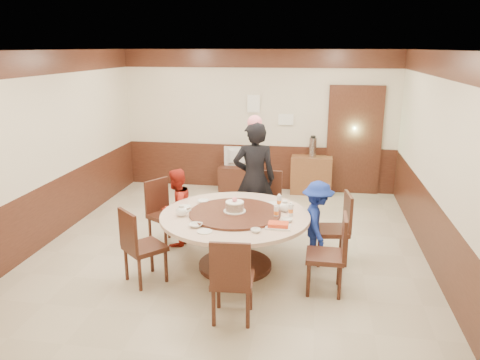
% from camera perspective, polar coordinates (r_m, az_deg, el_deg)
% --- Properties ---
extents(room, '(6.00, 6.04, 2.84)m').
position_cam_1_polar(room, '(6.69, -0.83, 0.65)').
color(room, '#BFB399').
rests_on(room, ground).
extents(banquet_table, '(1.94, 1.94, 0.78)m').
position_cam_1_polar(banquet_table, '(6.16, -0.61, -6.09)').
color(banquet_table, '#401E14').
rests_on(banquet_table, ground).
extents(chair_0, '(0.51, 0.50, 0.97)m').
position_cam_1_polar(chair_0, '(6.53, 11.18, -7.24)').
color(chair_0, '#401E14').
rests_on(chair_0, ground).
extents(chair_1, '(0.44, 0.45, 0.97)m').
position_cam_1_polar(chair_1, '(7.38, 3.31, -4.21)').
color(chair_1, '#401E14').
rests_on(chair_1, ground).
extents(chair_2, '(0.61, 0.61, 0.97)m').
position_cam_1_polar(chair_2, '(7.04, -9.00, -5.41)').
color(chair_2, '#401E14').
rests_on(chair_2, ground).
extents(chair_3, '(0.62, 0.62, 0.97)m').
position_cam_1_polar(chair_3, '(6.01, -11.63, -9.40)').
color(chair_3, '#401E14').
rests_on(chair_3, ground).
extents(chair_4, '(0.47, 0.48, 0.97)m').
position_cam_1_polar(chair_4, '(5.14, -0.94, -13.64)').
color(chair_4, '#401E14').
rests_on(chair_4, ground).
extents(chair_5, '(0.46, 0.45, 0.97)m').
position_cam_1_polar(chair_5, '(5.77, 10.47, -10.45)').
color(chair_5, '#401E14').
rests_on(chair_5, ground).
extents(person_standing, '(0.72, 0.55, 1.78)m').
position_cam_1_polar(person_standing, '(7.14, 1.75, 0.09)').
color(person_standing, black).
rests_on(person_standing, ground).
extents(person_red, '(0.63, 0.69, 1.15)m').
position_cam_1_polar(person_red, '(6.92, -7.73, -3.34)').
color(person_red, '#A62216').
rests_on(person_red, ground).
extents(person_blue, '(0.50, 0.78, 1.14)m').
position_cam_1_polar(person_blue, '(6.39, 9.39, -5.13)').
color(person_blue, navy).
rests_on(person_blue, ground).
extents(birthday_cake, '(0.29, 0.29, 0.20)m').
position_cam_1_polar(birthday_cake, '(6.07, -0.66, -3.24)').
color(birthday_cake, white).
rests_on(birthday_cake, banquet_table).
extents(teapot_left, '(0.17, 0.15, 0.13)m').
position_cam_1_polar(teapot_left, '(6.05, -7.12, -3.84)').
color(teapot_left, white).
rests_on(teapot_left, banquet_table).
extents(teapot_right, '(0.17, 0.15, 0.13)m').
position_cam_1_polar(teapot_right, '(6.20, 5.46, -3.29)').
color(teapot_right, white).
rests_on(teapot_right, banquet_table).
extents(bowl_0, '(0.16, 0.16, 0.04)m').
position_cam_1_polar(bowl_0, '(6.53, -4.51, -2.61)').
color(bowl_0, white).
rests_on(bowl_0, banquet_table).
extents(bowl_1, '(0.12, 0.12, 0.04)m').
position_cam_1_polar(bowl_1, '(5.51, 1.93, -6.18)').
color(bowl_1, white).
rests_on(bowl_1, banquet_table).
extents(bowl_2, '(0.16, 0.16, 0.04)m').
position_cam_1_polar(bowl_2, '(5.69, -5.42, -5.51)').
color(bowl_2, white).
rests_on(bowl_2, banquet_table).
extents(bowl_3, '(0.14, 0.14, 0.04)m').
position_cam_1_polar(bowl_3, '(5.85, 5.74, -4.89)').
color(bowl_3, white).
rests_on(bowl_3, banquet_table).
extents(bowl_4, '(0.15, 0.15, 0.04)m').
position_cam_1_polar(bowl_4, '(6.32, -6.66, -3.33)').
color(bowl_4, white).
rests_on(bowl_4, banquet_table).
extents(saucer_near, '(0.18, 0.18, 0.01)m').
position_cam_1_polar(saucer_near, '(5.53, -4.35, -6.27)').
color(saucer_near, white).
rests_on(saucer_near, banquet_table).
extents(saucer_far, '(0.18, 0.18, 0.01)m').
position_cam_1_polar(saucer_far, '(6.49, 4.07, -2.86)').
color(saucer_far, white).
rests_on(saucer_far, banquet_table).
extents(shrimp_platter, '(0.30, 0.20, 0.06)m').
position_cam_1_polar(shrimp_platter, '(5.65, 4.68, -5.55)').
color(shrimp_platter, white).
rests_on(shrimp_platter, banquet_table).
extents(bottle_0, '(0.06, 0.06, 0.16)m').
position_cam_1_polar(bottle_0, '(5.94, 4.44, -3.91)').
color(bottle_0, white).
rests_on(bottle_0, banquet_table).
extents(bottle_1, '(0.06, 0.06, 0.16)m').
position_cam_1_polar(bottle_1, '(6.03, 6.20, -3.67)').
color(bottle_1, white).
rests_on(bottle_1, banquet_table).
extents(bottle_2, '(0.06, 0.06, 0.16)m').
position_cam_1_polar(bottle_2, '(6.35, 4.79, -2.59)').
color(bottle_2, white).
rests_on(bottle_2, banquet_table).
extents(tv_stand, '(0.85, 0.45, 0.50)m').
position_cam_1_polar(tv_stand, '(9.57, 0.06, 0.21)').
color(tv_stand, '#401E14').
rests_on(tv_stand, ground).
extents(television, '(0.69, 0.11, 0.40)m').
position_cam_1_polar(television, '(9.46, 0.06, 2.83)').
color(television, gray).
rests_on(television, tv_stand).
extents(side_cabinet, '(0.80, 0.40, 0.75)m').
position_cam_1_polar(side_cabinet, '(9.45, 8.66, 0.61)').
color(side_cabinet, brown).
rests_on(side_cabinet, ground).
extents(thermos, '(0.15, 0.15, 0.38)m').
position_cam_1_polar(thermos, '(9.32, 8.85, 3.96)').
color(thermos, silver).
rests_on(thermos, side_cabinet).
extents(notice_left, '(0.25, 0.00, 0.35)m').
position_cam_1_polar(notice_left, '(9.44, 1.67, 9.28)').
color(notice_left, white).
rests_on(notice_left, room).
extents(notice_right, '(0.30, 0.00, 0.22)m').
position_cam_1_polar(notice_right, '(9.42, 5.61, 7.35)').
color(notice_right, white).
rests_on(notice_right, room).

